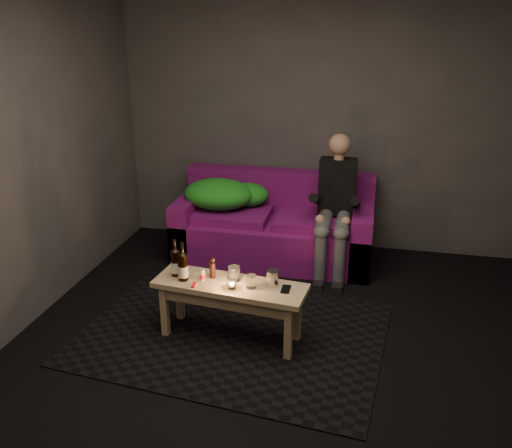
{
  "coord_description": "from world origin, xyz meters",
  "views": [
    {
      "loc": [
        0.54,
        -3.13,
        2.27
      ],
      "look_at": [
        -0.41,
        1.17,
        0.58
      ],
      "focal_mm": 38.0,
      "sensor_mm": 36.0,
      "label": 1
    }
  ],
  "objects_px": {
    "person": "(335,203)",
    "beer_bottle_b": "(183,266)",
    "coffee_table": "(230,293)",
    "beer_bottle_a": "(175,262)",
    "steel_cup": "(273,278)",
    "sofa": "(275,228)"
  },
  "relations": [
    {
      "from": "person",
      "to": "beer_bottle_b",
      "type": "distance_m",
      "value": 1.73
    },
    {
      "from": "person",
      "to": "beer_bottle_a",
      "type": "height_order",
      "value": "person"
    },
    {
      "from": "sofa",
      "to": "beer_bottle_a",
      "type": "distance_m",
      "value": 1.61
    },
    {
      "from": "beer_bottle_a",
      "to": "person",
      "type": "bearing_deg",
      "value": 51.83
    },
    {
      "from": "coffee_table",
      "to": "sofa",
      "type": "bearing_deg",
      "value": 88.41
    },
    {
      "from": "person",
      "to": "coffee_table",
      "type": "height_order",
      "value": "person"
    },
    {
      "from": "beer_bottle_b",
      "to": "steel_cup",
      "type": "height_order",
      "value": "beer_bottle_b"
    },
    {
      "from": "coffee_table",
      "to": "beer_bottle_b",
      "type": "height_order",
      "value": "beer_bottle_b"
    },
    {
      "from": "sofa",
      "to": "coffee_table",
      "type": "relative_size",
      "value": 1.65
    },
    {
      "from": "coffee_table",
      "to": "steel_cup",
      "type": "xyz_separation_m",
      "value": [
        0.31,
        0.03,
        0.14
      ]
    },
    {
      "from": "coffee_table",
      "to": "steel_cup",
      "type": "bearing_deg",
      "value": 5.69
    },
    {
      "from": "steel_cup",
      "to": "sofa",
      "type": "bearing_deg",
      "value": 99.9
    },
    {
      "from": "coffee_table",
      "to": "beer_bottle_a",
      "type": "height_order",
      "value": "beer_bottle_a"
    },
    {
      "from": "person",
      "to": "steel_cup",
      "type": "relative_size",
      "value": 10.79
    },
    {
      "from": "sofa",
      "to": "steel_cup",
      "type": "relative_size",
      "value": 16.16
    },
    {
      "from": "sofa",
      "to": "beer_bottle_b",
      "type": "xyz_separation_m",
      "value": [
        -0.39,
        -1.57,
        0.27
      ]
    },
    {
      "from": "sofa",
      "to": "steel_cup",
      "type": "xyz_separation_m",
      "value": [
        0.27,
        -1.52,
        0.22
      ]
    },
    {
      "from": "coffee_table",
      "to": "beer_bottle_a",
      "type": "xyz_separation_m",
      "value": [
        -0.43,
        0.04,
        0.19
      ]
    },
    {
      "from": "person",
      "to": "coffee_table",
      "type": "xyz_separation_m",
      "value": [
        -0.64,
        -1.4,
        -0.28
      ]
    },
    {
      "from": "beer_bottle_a",
      "to": "steel_cup",
      "type": "distance_m",
      "value": 0.74
    },
    {
      "from": "coffee_table",
      "to": "beer_bottle_b",
      "type": "relative_size",
      "value": 3.86
    },
    {
      "from": "person",
      "to": "beer_bottle_a",
      "type": "bearing_deg",
      "value": -128.17
    }
  ]
}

